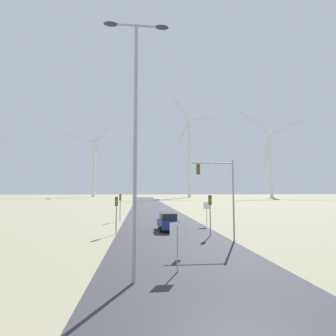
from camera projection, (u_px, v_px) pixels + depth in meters
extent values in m
cube|color=#2D2D33|center=(153.00, 211.00, 54.62)|extent=(10.00, 240.00, 0.01)
cylinder|color=#93999E|center=(135.00, 148.00, 12.40)|extent=(0.18, 0.18, 12.36)
cylinder|color=#93999E|center=(137.00, 26.00, 12.94)|extent=(2.52, 0.10, 0.10)
ellipsoid|color=#333338|center=(111.00, 24.00, 12.81)|extent=(0.70, 0.32, 0.20)
ellipsoid|color=#333338|center=(162.00, 27.00, 13.07)|extent=(0.70, 0.32, 0.20)
cylinder|color=#93999E|center=(177.00, 249.00, 13.55)|extent=(0.07, 0.07, 2.35)
cube|color=white|center=(177.00, 230.00, 13.61)|extent=(0.81, 0.01, 0.81)
cube|color=red|center=(177.00, 230.00, 13.63)|extent=(0.76, 0.02, 0.76)
cylinder|color=#93999E|center=(207.00, 215.00, 31.52)|extent=(0.07, 0.07, 2.63)
cube|color=white|center=(207.00, 205.00, 31.60)|extent=(0.81, 0.01, 0.81)
cube|color=red|center=(207.00, 205.00, 31.62)|extent=(0.76, 0.02, 0.76)
cylinder|color=#93999E|center=(116.00, 215.00, 25.43)|extent=(0.11, 0.11, 3.60)
cube|color=#4C511E|center=(116.00, 201.00, 25.55)|extent=(0.28, 0.24, 0.90)
sphere|color=red|center=(116.00, 199.00, 25.44)|extent=(0.16, 0.16, 0.16)
sphere|color=gold|center=(116.00, 201.00, 25.41)|extent=(0.16, 0.16, 0.16)
sphere|color=green|center=(116.00, 204.00, 25.39)|extent=(0.16, 0.16, 0.16)
cylinder|color=#93999E|center=(210.00, 215.00, 24.53)|extent=(0.11, 0.11, 3.77)
cube|color=#4C511E|center=(210.00, 200.00, 24.65)|extent=(0.28, 0.24, 0.90)
sphere|color=red|center=(210.00, 197.00, 24.54)|extent=(0.16, 0.16, 0.16)
sphere|color=gold|center=(210.00, 200.00, 24.52)|extent=(0.16, 0.16, 0.16)
sphere|color=green|center=(210.00, 203.00, 24.49)|extent=(0.16, 0.16, 0.16)
cylinder|color=#93999E|center=(120.00, 207.00, 36.45)|extent=(0.11, 0.11, 3.73)
cube|color=#4C511E|center=(120.00, 197.00, 36.57)|extent=(0.28, 0.24, 0.90)
sphere|color=red|center=(120.00, 195.00, 36.46)|extent=(0.16, 0.16, 0.16)
sphere|color=gold|center=(120.00, 197.00, 36.44)|extent=(0.16, 0.16, 0.16)
sphere|color=green|center=(120.00, 199.00, 36.42)|extent=(0.16, 0.16, 0.16)
cylinder|color=#93999E|center=(233.00, 200.00, 22.14)|extent=(0.14, 0.14, 6.79)
cylinder|color=#93999E|center=(212.00, 163.00, 22.23)|extent=(3.55, 0.12, 0.12)
cube|color=#4C511E|center=(198.00, 169.00, 22.05)|extent=(0.28, 0.24, 0.90)
sphere|color=red|center=(198.00, 166.00, 21.94)|extent=(0.18, 0.18, 0.18)
cube|color=navy|center=(168.00, 224.00, 27.64)|extent=(2.04, 4.20, 0.80)
cube|color=#1E2328|center=(168.00, 216.00, 27.56)|extent=(1.68, 2.19, 0.70)
cylinder|color=black|center=(159.00, 226.00, 28.78)|extent=(0.22, 0.66, 0.66)
cylinder|color=black|center=(174.00, 226.00, 28.95)|extent=(0.22, 0.66, 0.66)
cylinder|color=black|center=(161.00, 229.00, 26.26)|extent=(0.22, 0.66, 0.66)
cylinder|color=black|center=(177.00, 229.00, 26.43)|extent=(0.22, 0.66, 0.66)
cylinder|color=silver|center=(94.00, 169.00, 184.51)|extent=(2.20, 2.20, 38.96)
sphere|color=silver|center=(94.00, 142.00, 186.21)|extent=(2.60, 2.60, 2.60)
cube|color=silver|center=(106.00, 130.00, 189.98)|extent=(15.22, 5.15, 18.15)
cube|color=silver|center=(77.00, 138.00, 181.85)|extent=(21.39, 7.05, 5.76)
cube|color=silver|center=(100.00, 158.00, 186.80)|extent=(8.93, 3.20, 21.57)
cylinder|color=silver|center=(189.00, 158.00, 172.19)|extent=(2.20, 2.20, 51.39)
sphere|color=silver|center=(189.00, 120.00, 174.43)|extent=(2.60, 2.60, 2.60)
cube|color=silver|center=(202.00, 119.00, 175.68)|extent=(16.99, 0.94, 3.57)
cube|color=silver|center=(181.00, 109.00, 174.37)|extent=(11.40, 0.79, 14.71)
cube|color=silver|center=(184.00, 132.00, 173.22)|extent=(8.51, 0.72, 16.17)
cylinder|color=silver|center=(271.00, 165.00, 166.15)|extent=(2.20, 2.20, 40.73)
sphere|color=silver|center=(270.00, 134.00, 167.93)|extent=(2.60, 2.60, 2.60)
cube|color=silver|center=(254.00, 123.00, 170.59)|extent=(17.91, 6.37, 16.12)
cube|color=silver|center=(267.00, 152.00, 167.34)|extent=(5.63, 2.29, 22.89)
cube|color=silver|center=(288.00, 126.00, 165.85)|extent=(21.19, 7.46, 9.52)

